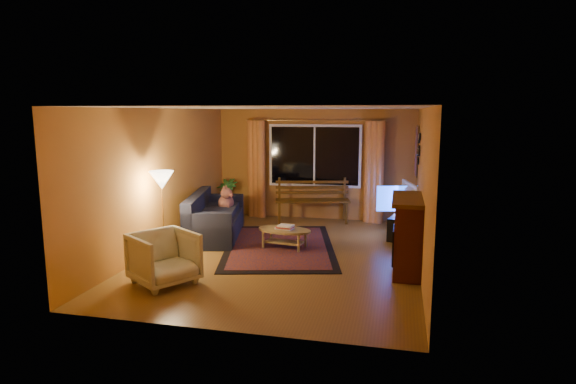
% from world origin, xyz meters
% --- Properties ---
extents(floor, '(4.50, 6.00, 0.02)m').
position_xyz_m(floor, '(0.00, 0.00, -0.01)').
color(floor, brown).
rests_on(floor, ground).
extents(ceiling, '(4.50, 6.00, 0.02)m').
position_xyz_m(ceiling, '(0.00, 0.00, 2.51)').
color(ceiling, white).
rests_on(ceiling, ground).
extents(wall_back, '(4.50, 0.02, 2.50)m').
position_xyz_m(wall_back, '(0.00, 3.01, 1.25)').
color(wall_back, '#B7752D').
rests_on(wall_back, ground).
extents(wall_left, '(0.02, 6.00, 2.50)m').
position_xyz_m(wall_left, '(-2.26, 0.00, 1.25)').
color(wall_left, '#B7752D').
rests_on(wall_left, ground).
extents(wall_right, '(0.02, 6.00, 2.50)m').
position_xyz_m(wall_right, '(2.26, 0.00, 1.25)').
color(wall_right, '#B7752D').
rests_on(wall_right, ground).
extents(window, '(2.00, 0.02, 1.30)m').
position_xyz_m(window, '(0.00, 2.94, 1.45)').
color(window, black).
rests_on(window, wall_back).
extents(curtain_rod, '(3.20, 0.03, 0.03)m').
position_xyz_m(curtain_rod, '(0.00, 2.90, 2.25)').
color(curtain_rod, '#BF8C3F').
rests_on(curtain_rod, wall_back).
extents(curtain_left, '(0.36, 0.36, 2.24)m').
position_xyz_m(curtain_left, '(-1.35, 2.88, 1.12)').
color(curtain_left, orange).
rests_on(curtain_left, ground).
extents(curtain_right, '(0.36, 0.36, 2.24)m').
position_xyz_m(curtain_right, '(1.35, 2.88, 1.12)').
color(curtain_right, orange).
rests_on(curtain_right, ground).
extents(bench, '(1.70, 0.86, 0.49)m').
position_xyz_m(bench, '(0.04, 2.55, 0.25)').
color(bench, '#412607').
rests_on(bench, ground).
extents(potted_plant, '(0.61, 0.61, 0.90)m').
position_xyz_m(potted_plant, '(-2.00, 2.63, 0.45)').
color(potted_plant, '#235B1E').
rests_on(potted_plant, ground).
extents(sofa, '(1.34, 2.25, 0.85)m').
position_xyz_m(sofa, '(-1.61, 0.90, 0.43)').
color(sofa, black).
rests_on(sofa, ground).
extents(dog, '(0.34, 0.44, 0.45)m').
position_xyz_m(dog, '(-1.56, 1.37, 0.65)').
color(dog, '#915345').
rests_on(dog, sofa).
extents(armchair, '(1.08, 1.09, 0.83)m').
position_xyz_m(armchair, '(-1.34, -1.76, 0.42)').
color(armchair, beige).
rests_on(armchair, ground).
extents(floor_lamp, '(0.32, 0.32, 1.47)m').
position_xyz_m(floor_lamp, '(-1.93, -0.62, 0.74)').
color(floor_lamp, '#BF8C3F').
rests_on(floor_lamp, ground).
extents(rug, '(2.61, 3.44, 0.02)m').
position_xyz_m(rug, '(-0.20, 0.47, 0.01)').
color(rug, '#6F2403').
rests_on(rug, ground).
extents(coffee_table, '(1.13, 1.13, 0.36)m').
position_xyz_m(coffee_table, '(-0.08, 0.38, 0.18)').
color(coffee_table, olive).
rests_on(coffee_table, ground).
extents(tv_console, '(0.60, 1.13, 0.45)m').
position_xyz_m(tv_console, '(2.00, 1.71, 0.22)').
color(tv_console, black).
rests_on(tv_console, ground).
extents(television, '(0.40, 1.09, 0.63)m').
position_xyz_m(television, '(2.00, 1.71, 0.76)').
color(television, black).
rests_on(television, tv_console).
extents(fireplace, '(0.40, 1.20, 1.10)m').
position_xyz_m(fireplace, '(2.05, -0.40, 0.55)').
color(fireplace, maroon).
rests_on(fireplace, ground).
extents(mirror_cluster, '(0.06, 0.60, 0.56)m').
position_xyz_m(mirror_cluster, '(2.21, 1.30, 1.80)').
color(mirror_cluster, black).
rests_on(mirror_cluster, wall_right).
extents(painting, '(0.04, 0.76, 0.96)m').
position_xyz_m(painting, '(2.22, 2.45, 1.65)').
color(painting, '#E95919').
rests_on(painting, wall_right).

